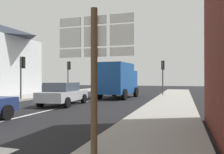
{
  "coord_description": "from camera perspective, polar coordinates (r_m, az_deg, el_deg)",
  "views": [
    {
      "loc": [
        7.01,
        -4.52,
        1.73
      ],
      "look_at": [
        2.21,
        10.67,
        1.84
      ],
      "focal_mm": 36.58,
      "sensor_mm": 36.0,
      "label": 1
    }
  ],
  "objects": [
    {
      "name": "sedan_far",
      "position": [
        15.18,
        -12.09,
        -4.03
      ],
      "size": [
        2.16,
        4.29,
        1.47
      ],
      "color": "#B7BABF",
      "rests_on": "ground"
    },
    {
      "name": "traffic_light_far_left",
      "position": [
        25.33,
        -10.79,
        1.72
      ],
      "size": [
        0.3,
        0.49,
        3.59
      ],
      "color": "#47474C",
      "rests_on": "ground"
    },
    {
      "name": "route_sign_post",
      "position": [
        4.77,
        -4.41,
        2.88
      ],
      "size": [
        1.66,
        0.14,
        3.2
      ],
      "color": "brown",
      "rests_on": "ground"
    },
    {
      "name": "traffic_light_far_right",
      "position": [
        23.28,
        12.6,
        1.78
      ],
      "size": [
        0.3,
        0.49,
        3.51
      ],
      "color": "#47474C",
      "rests_on": "ground"
    },
    {
      "name": "delivery_truck",
      "position": [
        20.06,
        1.48,
        -0.61
      ],
      "size": [
        2.79,
        5.14,
        3.05
      ],
      "color": "#19478C",
      "rests_on": "ground"
    },
    {
      "name": "lane_centre_stripe",
      "position": [
        12.76,
        -16.14,
        -8.13
      ],
      "size": [
        0.16,
        12.0,
        0.01
      ],
      "primitive_type": "cube",
      "color": "silver",
      "rests_on": "ground"
    },
    {
      "name": "sidewalk_right",
      "position": [
        12.66,
        13.76,
        -7.91
      ],
      "size": [
        2.94,
        44.0,
        0.14
      ],
      "primitive_type": "cube",
      "color": "gray",
      "rests_on": "ground"
    },
    {
      "name": "ground_plane",
      "position": [
        16.22,
        -8.23,
        -6.5
      ],
      "size": [
        80.0,
        80.0,
        0.0
      ],
      "primitive_type": "plane",
      "color": "black"
    },
    {
      "name": "traffic_light_near_left",
      "position": [
        19.07,
        -21.55,
        2.07
      ],
      "size": [
        0.3,
        0.49,
        3.42
      ],
      "color": "#47474C",
      "rests_on": "ground"
    }
  ]
}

